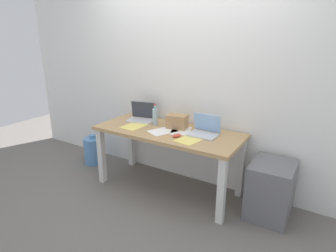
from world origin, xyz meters
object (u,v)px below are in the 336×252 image
laptop_left (142,117)px  beer_bottle (155,117)px  laptop_right (204,131)px  cardboard_box (177,122)px  filing_cabinet (270,190)px  desk (168,139)px  water_cooler_jug (94,150)px  computer_mouse (177,136)px

laptop_left → beer_bottle: bearing=-14.0°
laptop_right → cardboard_box: size_ratio=1.35×
beer_bottle → cardboard_box: bearing=5.9°
beer_bottle → cardboard_box: (0.28, 0.03, -0.02)m
laptop_left → filing_cabinet: bearing=-2.2°
desk → water_cooler_jug: (-1.25, 0.04, -0.44)m
laptop_left → computer_mouse: size_ratio=3.58×
desk → water_cooler_jug: size_ratio=3.93×
laptop_right → desk: bearing=-169.9°
cardboard_box → water_cooler_jug: size_ratio=0.53×
desk → filing_cabinet: (1.14, 0.09, -0.34)m
computer_mouse → water_cooler_jug: (-1.44, 0.18, -0.55)m
beer_bottle → water_cooler_jug: beer_bottle is taller
laptop_right → cardboard_box: laptop_right is taller
computer_mouse → beer_bottle: bearing=-175.7°
beer_bottle → computer_mouse: bearing=-28.1°
water_cooler_jug → computer_mouse: bearing=-7.1°
beer_bottle → computer_mouse: 0.49m
water_cooler_jug → cardboard_box: bearing=3.3°
cardboard_box → laptop_right: bearing=-7.2°
laptop_right → computer_mouse: size_ratio=3.00×
desk → laptop_right: 0.44m
beer_bottle → water_cooler_jug: size_ratio=0.59×
beer_bottle → water_cooler_jug: 1.21m
cardboard_box → filing_cabinet: (1.09, -0.03, -0.52)m
laptop_right → computer_mouse: bearing=-135.7°
desk → cardboard_box: (0.05, 0.12, 0.18)m
laptop_right → filing_cabinet: bearing=1.2°
computer_mouse → cardboard_box: size_ratio=0.45×
desk → computer_mouse: size_ratio=16.56×
laptop_right → filing_cabinet: laptop_right is taller
laptop_right → computer_mouse: 0.30m
water_cooler_jug → laptop_right: bearing=1.0°
laptop_right → beer_bottle: size_ratio=1.20×
computer_mouse → water_cooler_jug: size_ratio=0.24×
desk → beer_bottle: bearing=159.1°
beer_bottle → filing_cabinet: 1.47m
desk → computer_mouse: computer_mouse is taller
laptop_right → cardboard_box: (-0.36, 0.05, 0.03)m
cardboard_box → beer_bottle: bearing=-174.1°
laptop_left → laptop_right: size_ratio=1.19×
computer_mouse → laptop_left: bearing=-170.8°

